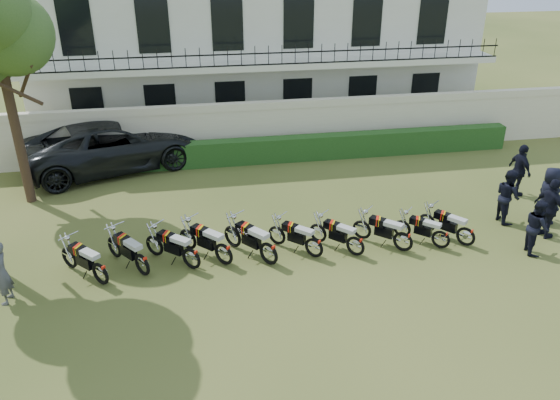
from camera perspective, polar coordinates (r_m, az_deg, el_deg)
The scene contains 21 objects.
ground at distance 16.16m, azimuth 3.65°, elevation -5.34°, with size 100.00×100.00×0.00m, color #3E4D1E.
perimeter_wall at distance 22.83m, azimuth -0.89°, elevation 7.55°, with size 30.00×0.35×2.30m.
hedge at distance 22.49m, azimuth 1.97°, elevation 5.43°, with size 18.00×0.60×1.00m, color #1B4117.
building at distance 27.96m, azimuth -2.94°, elevation 16.31°, with size 20.40×9.60×7.40m.
motorcycle_0 at distance 15.17m, azimuth -18.33°, elevation -6.83°, with size 1.45×1.50×1.08m.
motorcycle_1 at distance 15.23m, azimuth -14.26°, elevation -6.07°, with size 1.29×1.66×1.10m.
motorcycle_2 at distance 15.24m, azimuth -9.28°, elevation -5.56°, with size 1.56×1.38×1.09m.
motorcycle_3 at distance 15.30m, azimuth -5.92°, elevation -5.13°, with size 1.49×1.56×1.12m.
motorcycle_4 at distance 15.22m, azimuth -1.20°, elevation -5.08°, with size 1.40×1.73×1.16m.
motorcycle_5 at distance 15.61m, azimuth 3.59°, elevation -4.53°, with size 1.42×1.37×1.03m.
motorcycle_6 at distance 15.81m, azimuth 7.92°, elevation -4.33°, with size 1.36×1.43×1.02m.
motorcycle_7 at distance 16.27m, azimuth 12.78°, elevation -3.79°, with size 1.47×1.38×1.05m.
motorcycle_8 at distance 16.72m, azimuth 16.50°, elevation -3.56°, with size 1.34×1.27×0.96m.
motorcycle_9 at distance 17.05m, azimuth 18.90°, elevation -3.20°, with size 1.22×1.54×1.02m.
suv at distance 22.49m, azimuth -17.03°, elevation 5.51°, with size 3.17×6.87×1.91m, color black.
inspector at distance 15.26m, azimuth -27.13°, elevation -6.80°, with size 0.62×0.41×1.71m, color #5B5B60.
officer_1 at distance 17.35m, azimuth 25.27°, elevation -2.53°, with size 0.81×0.63×1.66m, color black.
officer_2 at distance 18.33m, azimuth 26.36°, elevation -0.83°, with size 1.12×0.47×1.91m, color black.
officer_3 at distance 19.28m, azimuth 26.23°, elevation 0.44°, with size 0.92×0.60×1.89m, color black.
officer_4 at distance 18.84m, azimuth 22.69°, elevation 0.40°, with size 0.87×0.67×1.78m, color black.
officer_5 at distance 20.93m, azimuth 23.76°, elevation 2.86°, with size 1.11×0.46×1.89m, color black.
Camera 1 is at (-3.38, -13.40, 8.38)m, focal length 35.00 mm.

